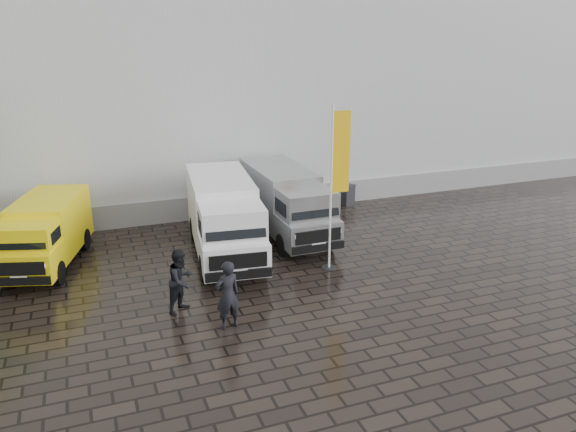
{
  "coord_description": "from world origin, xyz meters",
  "views": [
    {
      "loc": [
        -6.18,
        -14.65,
        7.7
      ],
      "look_at": [
        0.21,
        2.2,
        1.69
      ],
      "focal_mm": 35.0,
      "sensor_mm": 36.0,
      "label": 1
    }
  ],
  "objects_px": {
    "wheelie_bin": "(347,195)",
    "person_front": "(228,295)",
    "van_yellow": "(45,235)",
    "person_tent": "(181,280)",
    "van_white": "(224,219)",
    "flagpole": "(336,179)",
    "van_silver": "(287,204)"
  },
  "relations": [
    {
      "from": "van_silver",
      "to": "flagpole",
      "type": "xyz_separation_m",
      "value": [
        0.4,
        -3.48,
        1.84
      ]
    },
    {
      "from": "van_silver",
      "to": "flagpole",
      "type": "height_order",
      "value": "flagpole"
    },
    {
      "from": "van_white",
      "to": "van_silver",
      "type": "height_order",
      "value": "van_white"
    },
    {
      "from": "person_front",
      "to": "van_yellow",
      "type": "bearing_deg",
      "value": -64.43
    },
    {
      "from": "van_white",
      "to": "person_front",
      "type": "relative_size",
      "value": 3.23
    },
    {
      "from": "van_white",
      "to": "person_tent",
      "type": "relative_size",
      "value": 3.34
    },
    {
      "from": "person_front",
      "to": "wheelie_bin",
      "type": "bearing_deg",
      "value": -142.99
    },
    {
      "from": "van_white",
      "to": "flagpole",
      "type": "height_order",
      "value": "flagpole"
    },
    {
      "from": "van_yellow",
      "to": "van_white",
      "type": "xyz_separation_m",
      "value": [
        5.89,
        -1.23,
        0.24
      ]
    },
    {
      "from": "flagpole",
      "to": "wheelie_bin",
      "type": "bearing_deg",
      "value": 60.17
    },
    {
      "from": "van_yellow",
      "to": "person_front",
      "type": "distance_m",
      "value": 7.8
    },
    {
      "from": "van_white",
      "to": "person_front",
      "type": "distance_m",
      "value": 5.18
    },
    {
      "from": "flagpole",
      "to": "person_front",
      "type": "xyz_separation_m",
      "value": [
        -4.41,
        -2.65,
        -2.15
      ]
    },
    {
      "from": "flagpole",
      "to": "van_silver",
      "type": "bearing_deg",
      "value": 96.6
    },
    {
      "from": "van_silver",
      "to": "flagpole",
      "type": "relative_size",
      "value": 1.07
    },
    {
      "from": "van_silver",
      "to": "wheelie_bin",
      "type": "distance_m",
      "value": 5.01
    },
    {
      "from": "van_white",
      "to": "person_front",
      "type": "xyz_separation_m",
      "value": [
        -1.22,
        -5.02,
        -0.39
      ]
    },
    {
      "from": "van_yellow",
      "to": "person_tent",
      "type": "relative_size",
      "value": 2.58
    },
    {
      "from": "wheelie_bin",
      "to": "person_front",
      "type": "distance_m",
      "value": 12.07
    },
    {
      "from": "person_front",
      "to": "person_tent",
      "type": "xyz_separation_m",
      "value": [
        -0.98,
        1.43,
        -0.03
      ]
    },
    {
      "from": "wheelie_bin",
      "to": "person_front",
      "type": "xyz_separation_m",
      "value": [
        -8.04,
        -8.99,
        0.49
      ]
    },
    {
      "from": "person_front",
      "to": "person_tent",
      "type": "bearing_deg",
      "value": -66.77
    },
    {
      "from": "van_yellow",
      "to": "flagpole",
      "type": "xyz_separation_m",
      "value": [
        9.07,
        -3.59,
        2.0
      ]
    },
    {
      "from": "van_silver",
      "to": "wheelie_bin",
      "type": "height_order",
      "value": "van_silver"
    },
    {
      "from": "van_yellow",
      "to": "van_silver",
      "type": "xyz_separation_m",
      "value": [
        8.67,
        -0.11,
        0.17
      ]
    },
    {
      "from": "van_white",
      "to": "person_front",
      "type": "height_order",
      "value": "van_white"
    },
    {
      "from": "person_tent",
      "to": "person_front",
      "type": "bearing_deg",
      "value": -96.25
    },
    {
      "from": "van_silver",
      "to": "person_tent",
      "type": "xyz_separation_m",
      "value": [
        -4.98,
        -4.71,
        -0.35
      ]
    },
    {
      "from": "van_yellow",
      "to": "van_white",
      "type": "bearing_deg",
      "value": 5.04
    },
    {
      "from": "wheelie_bin",
      "to": "person_tent",
      "type": "bearing_deg",
      "value": -155.9
    },
    {
      "from": "wheelie_bin",
      "to": "person_tent",
      "type": "xyz_separation_m",
      "value": [
        -9.02,
        -7.57,
        0.46
      ]
    },
    {
      "from": "van_yellow",
      "to": "flagpole",
      "type": "bearing_deg",
      "value": -4.76
    }
  ]
}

